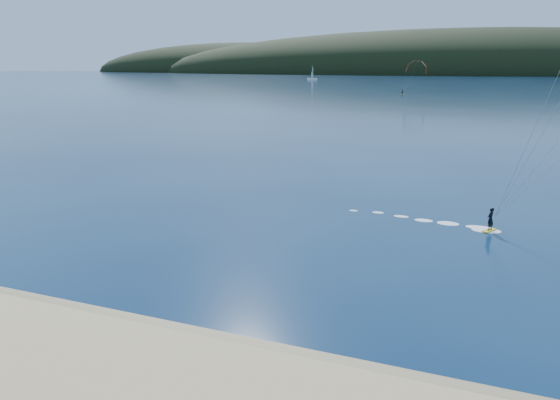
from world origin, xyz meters
name	(u,v)px	position (x,y,z in m)	size (l,w,h in m)	color
ground	(68,389)	(0.00, 0.00, 0.00)	(1800.00, 1800.00, 0.00)	#081D3E
wet_sand	(144,332)	(0.00, 4.50, 0.05)	(220.00, 2.50, 0.10)	olive
headland	(499,74)	(0.63, 745.28, 0.00)	(1200.00, 310.00, 140.00)	black
kitesurfer_far	(416,71)	(-18.86, 198.52, 8.88)	(10.35, 8.41, 11.87)	yellow
sailboat	(312,79)	(-127.19, 395.14, 0.80)	(7.70, 4.90, 10.84)	white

